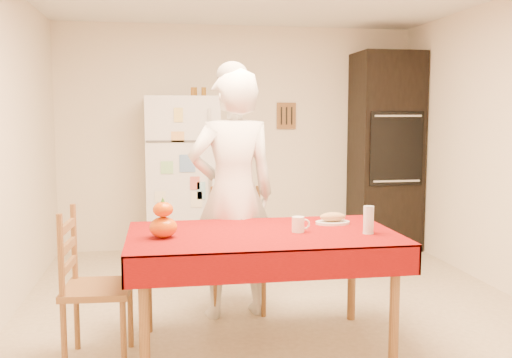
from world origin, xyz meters
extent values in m
plane|color=tan|center=(0.00, 0.00, 0.00)|extent=(4.50, 4.50, 0.00)
cube|color=#F3E7CC|center=(0.00, 2.25, 1.25)|extent=(4.00, 0.02, 2.50)
cube|color=#F3E7CC|center=(0.00, -2.25, 1.25)|extent=(4.00, 0.02, 2.50)
cube|color=brown|center=(0.55, 2.23, 1.50)|extent=(0.22, 0.02, 0.30)
cube|color=white|center=(-0.65, 1.88, 0.85)|extent=(0.75, 0.70, 1.70)
cube|color=silver|center=(-0.39, 1.51, 1.45)|extent=(0.03, 0.03, 0.25)
cube|color=silver|center=(-0.39, 1.51, 0.70)|extent=(0.03, 0.03, 0.60)
cube|color=black|center=(1.63, 1.93, 1.10)|extent=(0.70, 0.60, 2.20)
cube|color=black|center=(1.63, 1.62, 1.15)|extent=(0.59, 0.02, 0.80)
cylinder|color=brown|center=(-0.98, -1.03, 0.35)|extent=(0.06, 0.06, 0.71)
cylinder|color=brown|center=(-0.98, -0.25, 0.35)|extent=(0.06, 0.06, 0.71)
cylinder|color=brown|center=(0.50, -1.03, 0.35)|extent=(0.06, 0.06, 0.71)
cylinder|color=brown|center=(0.50, -0.25, 0.35)|extent=(0.06, 0.06, 0.71)
cube|color=brown|center=(-0.24, -0.64, 0.73)|extent=(1.60, 0.90, 0.04)
cube|color=#5D0506|center=(-0.24, -0.64, 0.76)|extent=(1.70, 1.00, 0.01)
cylinder|color=brown|center=(-0.49, -0.07, 0.21)|extent=(0.04, 0.04, 0.43)
cylinder|color=brown|center=(-0.47, 0.27, 0.21)|extent=(0.04, 0.04, 0.43)
cylinder|color=brown|center=(-0.13, -0.09, 0.21)|extent=(0.04, 0.04, 0.43)
cylinder|color=brown|center=(-0.12, 0.25, 0.21)|extent=(0.04, 0.04, 0.43)
cube|color=brown|center=(-0.30, 0.09, 0.45)|extent=(0.44, 0.42, 0.04)
cube|color=brown|center=(-0.29, 0.26, 0.70)|extent=(0.36, 0.04, 0.50)
cylinder|color=brown|center=(-1.11, -0.86, 0.21)|extent=(0.04, 0.04, 0.43)
cylinder|color=brown|center=(-1.45, -0.84, 0.21)|extent=(0.04, 0.04, 0.43)
cylinder|color=brown|center=(-1.09, -0.50, 0.21)|extent=(0.04, 0.04, 0.43)
cylinder|color=brown|center=(-1.43, -0.48, 0.21)|extent=(0.04, 0.04, 0.43)
cube|color=brown|center=(-1.27, -0.67, 0.45)|extent=(0.42, 0.44, 0.04)
cube|color=brown|center=(-1.44, -0.66, 0.70)|extent=(0.05, 0.36, 0.50)
imported|color=silver|center=(-0.35, -0.01, 0.92)|extent=(0.73, 0.54, 1.84)
cylinder|color=white|center=(-0.01, -0.68, 0.81)|extent=(0.08, 0.08, 0.10)
ellipsoid|color=#E64405|center=(-0.86, -0.70, 0.83)|extent=(0.17, 0.17, 0.13)
ellipsoid|color=#CD3704|center=(-0.86, -0.70, 0.94)|extent=(0.12, 0.12, 0.09)
cylinder|color=silver|center=(0.41, -0.79, 0.85)|extent=(0.07, 0.07, 0.18)
cylinder|color=silver|center=(0.29, -0.45, 0.77)|extent=(0.24, 0.24, 0.02)
ellipsoid|color=#997D4B|center=(0.29, -0.45, 0.81)|extent=(0.18, 0.10, 0.06)
cylinder|color=#91581A|center=(-0.53, 1.93, 1.75)|extent=(0.05, 0.05, 0.10)
cylinder|color=brown|center=(-0.51, 1.93, 1.75)|extent=(0.05, 0.05, 0.10)
cylinder|color=#93601A|center=(-0.41, 1.93, 1.75)|extent=(0.05, 0.05, 0.10)
camera|label=1|loc=(-0.87, -4.17, 1.51)|focal=40.00mm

